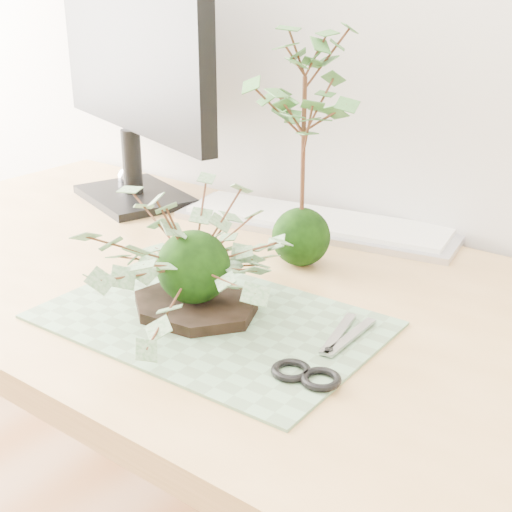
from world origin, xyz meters
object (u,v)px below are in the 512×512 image
ivy_kokedama (192,234)px  keyboard (316,222)px  maple_kokedama (305,92)px  desk (262,347)px  monitor (128,48)px

ivy_kokedama → keyboard: 0.41m
keyboard → maple_kokedama: bearing=-75.5°
desk → ivy_kokedama: bearing=-107.1°
desk → monitor: size_ratio=2.89×
maple_kokedama → monitor: monitor is taller
ivy_kokedama → keyboard: size_ratio=0.62×
ivy_kokedama → monitor: size_ratio=0.59×
ivy_kokedama → maple_kokedama: bearing=86.5°
maple_kokedama → keyboard: maple_kokedama is taller
ivy_kokedama → maple_kokedama: (0.01, 0.23, 0.15)m
desk → maple_kokedama: size_ratio=4.24×
monitor → ivy_kokedama: bearing=-16.8°
keyboard → monitor: monitor is taller
desk → ivy_kokedama: size_ratio=4.92×
keyboard → ivy_kokedama: bearing=-91.8°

